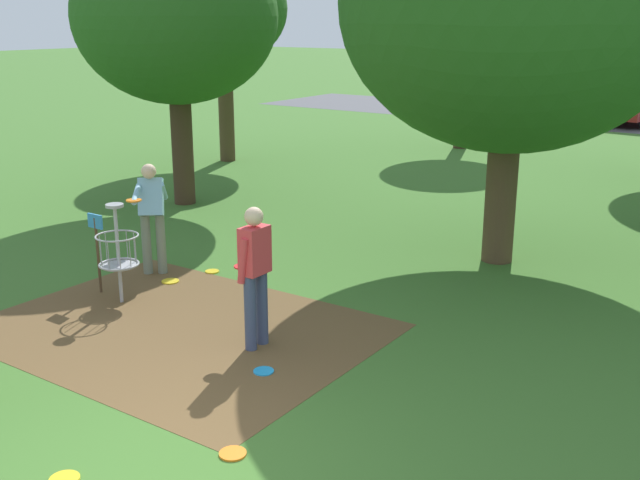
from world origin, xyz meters
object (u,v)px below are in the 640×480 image
Objects in this scene: frisbee_mid_grass at (64,479)px; player_throwing at (151,211)px; player_waiting_left at (255,269)px; tree_mid_center at (467,5)px; parked_car_leftmost at (545,92)px; parked_car_center_left at (634,98)px; tree_mid_right at (514,3)px; frisbee_by_tee at (212,271)px; frisbee_far_right at (170,281)px; frisbee_far_left at (233,454)px; tree_near_left at (223,10)px; frisbee_near_basket at (264,371)px; tree_far_center at (176,17)px; disc_golf_basket at (116,249)px.

player_throwing is at bearing 128.40° from frisbee_mid_grass.
tree_mid_center reaches higher than player_waiting_left.
parked_car_leftmost is 3.55m from parked_car_center_left.
tree_mid_right is (0.66, 7.88, 3.96)m from frisbee_mid_grass.
frisbee_mid_grass is 0.06× the size of parked_car_center_left.
tree_mid_center is (-1.80, 12.96, 4.10)m from frisbee_by_tee.
parked_car_center_left reaches higher than frisbee_far_right.
parked_car_center_left is (1.09, 21.76, 0.91)m from frisbee_by_tee.
tree_near_left is (-9.79, 11.09, 3.96)m from frisbee_far_left.
frisbee_far_right is 23.03m from parked_car_leftmost.
frisbee_near_basket is 1.07× the size of frisbee_by_tee.
tree_mid_center is at bearing 106.91° from frisbee_near_basket.
frisbee_mid_grass is 5.05m from frisbee_far_right.
frisbee_mid_grass is (3.39, -4.28, -0.98)m from player_throwing.
tree_far_center is (-3.38, 3.78, 3.77)m from frisbee_far_right.
parked_car_leftmost is at bearing 172.84° from parked_car_center_left.
parked_car_center_left reaches higher than frisbee_by_tee.
tree_mid_center is 9.80m from parked_car_leftmost.
parked_car_leftmost is (3.72, 14.82, -3.04)m from tree_near_left.
tree_mid_right is 1.12× the size of tree_far_center.
tree_far_center is at bearing 136.72° from frisbee_far_left.
player_throwing reaches higher than frisbee_by_tee.
frisbee_mid_grass is at bearing -79.20° from parked_car_leftmost.
frisbee_far_left is (0.91, 1.11, 0.00)m from frisbee_mid_grass.
parked_car_center_left is (7.24, 14.38, -3.04)m from tree_near_left.
tree_mid_center is at bearing -108.18° from parked_car_center_left.
tree_mid_center is 10.05m from tree_far_center.
frisbee_near_basket is 0.04× the size of tree_mid_right.
frisbee_near_basket is (3.03, -0.59, -0.74)m from disc_golf_basket.
disc_golf_basket is at bearing 151.92° from frisbee_far_left.
tree_far_center reaches higher than frisbee_mid_grass.
frisbee_far_left is at bearing -76.81° from parked_car_leftmost.
tree_mid_right is (-0.25, 6.77, 3.96)m from frisbee_far_left.
tree_mid_right reaches higher than tree_far_center.
disc_golf_basket is 6.08× the size of frisbee_near_basket.
tree_mid_right is 1.40× the size of parked_car_leftmost.
frisbee_far_left is 0.06× the size of parked_car_leftmost.
frisbee_by_tee is at bearing 119.42° from frisbee_mid_grass.
frisbee_by_tee is at bearing 74.10° from frisbee_far_right.
frisbee_far_right is 6.32m from tree_far_center.
parked_car_center_left is at bearing 87.14° from frisbee_by_tee.
tree_far_center is 19.47m from parked_car_center_left.
parked_car_leftmost is at bearing 103.19° from frisbee_far_left.
tree_far_center reaches higher than player_throwing.
frisbee_by_tee is 5.54m from frisbee_mid_grass.
tree_far_center is (-5.89, 4.84, 2.81)m from player_waiting_left.
frisbee_near_basket is at bearing -39.82° from tree_far_center.
tree_far_center is at bearing 140.64° from player_waiting_left.
frisbee_far_right is 0.05× the size of tree_mid_center.
player_waiting_left is at bearing -47.16° from tree_near_left.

